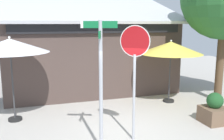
# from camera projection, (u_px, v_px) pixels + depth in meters

# --- Properties ---
(ground_plane) EXTENTS (28.00, 28.00, 0.10)m
(ground_plane) POSITION_uv_depth(u_px,v_px,m) (123.00, 131.00, 7.47)
(ground_plane) COLOR #ADA8A0
(cafe_building) EXTENTS (7.90, 5.30, 4.81)m
(cafe_building) POSITION_uv_depth(u_px,v_px,m) (88.00, 52.00, 12.24)
(cafe_building) COLOR #473833
(cafe_building) RESTS_ON ground
(street_sign_post) EXTENTS (0.81, 0.75, 3.20)m
(street_sign_post) POSITION_uv_depth(u_px,v_px,m) (101.00, 75.00, 5.90)
(street_sign_post) COLOR #A8AAB2
(street_sign_post) RESTS_ON ground
(stop_sign) EXTENTS (0.62, 0.53, 3.08)m
(stop_sign) POSITION_uv_depth(u_px,v_px,m) (135.00, 61.00, 6.45)
(stop_sign) COLOR #A8AAB2
(stop_sign) RESTS_ON ground
(patio_umbrella_ivory_left) EXTENTS (2.41, 2.41, 2.74)m
(patio_umbrella_ivory_left) POSITION_uv_depth(u_px,v_px,m) (10.00, 46.00, 7.75)
(patio_umbrella_ivory_left) COLOR black
(patio_umbrella_ivory_left) RESTS_ON ground
(patio_umbrella_mustard_center) EXTENTS (2.46, 2.46, 2.50)m
(patio_umbrella_mustard_center) POSITION_uv_depth(u_px,v_px,m) (171.00, 48.00, 9.75)
(patio_umbrella_mustard_center) COLOR black
(patio_umbrella_mustard_center) RESTS_ON ground
(sidewalk_planter) EXTENTS (0.75, 0.75, 0.99)m
(sidewalk_planter) POSITION_uv_depth(u_px,v_px,m) (214.00, 110.00, 7.93)
(sidewalk_planter) COLOR brown
(sidewalk_planter) RESTS_ON ground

